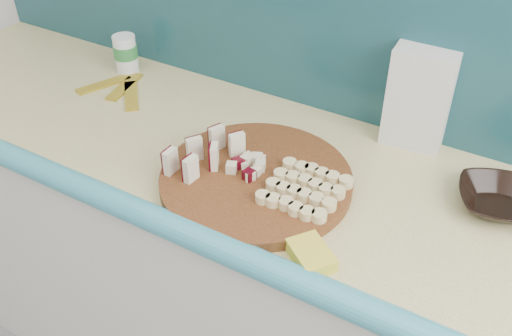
{
  "coord_description": "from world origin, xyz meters",
  "views": [
    {
      "loc": [
        0.7,
        0.55,
        1.72
      ],
      "look_at": [
        0.19,
        1.41,
        0.96
      ],
      "focal_mm": 40.0,
      "sensor_mm": 36.0,
      "label": 1
    }
  ],
  "objects": [
    {
      "name": "kitchen_counter",
      "position": [
        0.1,
        1.5,
        0.46
      ],
      "size": [
        2.2,
        0.63,
        0.91
      ],
      "color": "white",
      "rests_on": "ground"
    },
    {
      "name": "backsplash",
      "position": [
        0.1,
        1.79,
        1.16
      ],
      "size": [
        2.2,
        0.02,
        0.5
      ],
      "primitive_type": "cube",
      "color": "teal",
      "rests_on": "kitchen_counter"
    },
    {
      "name": "cutting_board",
      "position": [
        0.19,
        1.41,
        0.92
      ],
      "size": [
        0.43,
        0.43,
        0.03
      ],
      "primitive_type": "cylinder",
      "rotation": [
        0.0,
        0.0,
        -0.0
      ],
      "color": "#45250E",
      "rests_on": "kitchen_counter"
    },
    {
      "name": "apple_wedges",
      "position": [
        0.07,
        1.39,
        0.97
      ],
      "size": [
        0.11,
        0.17,
        0.06
      ],
      "color": "beige",
      "rests_on": "cutting_board"
    },
    {
      "name": "apple_chunks",
      "position": [
        0.16,
        1.41,
        0.95
      ],
      "size": [
        0.06,
        0.07,
        0.02
      ],
      "color": "beige",
      "rests_on": "cutting_board"
    },
    {
      "name": "banana_slices",
      "position": [
        0.31,
        1.41,
        0.95
      ],
      "size": [
        0.16,
        0.16,
        0.02
      ],
      "color": "beige",
      "rests_on": "cutting_board"
    },
    {
      "name": "brown_bowl",
      "position": [
        0.68,
        1.6,
        0.93
      ],
      "size": [
        0.22,
        0.22,
        0.04
      ],
      "primitive_type": "imported",
      "rotation": [
        0.0,
        0.0,
        0.34
      ],
      "color": "black",
      "rests_on": "kitchen_counter"
    },
    {
      "name": "flour_bag",
      "position": [
        0.43,
        1.76,
        1.03
      ],
      "size": [
        0.15,
        0.11,
        0.25
      ],
      "primitive_type": "cube",
      "rotation": [
        0.0,
        0.0,
        0.08
      ],
      "color": "silver",
      "rests_on": "kitchen_counter"
    },
    {
      "name": "canister",
      "position": [
        -0.42,
        1.68,
        0.97
      ],
      "size": [
        0.07,
        0.07,
        0.11
      ],
      "rotation": [
        0.0,
        0.0,
        0.37
      ],
      "color": "white",
      "rests_on": "kitchen_counter"
    },
    {
      "name": "sponge",
      "position": [
        0.4,
        1.26,
        0.92
      ],
      "size": [
        0.12,
        0.11,
        0.03
      ],
      "primitive_type": "cube",
      "rotation": [
        0.0,
        0.0,
        -0.63
      ],
      "color": "yellow",
      "rests_on": "kitchen_counter"
    },
    {
      "name": "banana_peel",
      "position": [
        -0.36,
        1.58,
        0.91
      ],
      "size": [
        0.23,
        0.19,
        0.01
      ],
      "rotation": [
        0.0,
        0.0,
        0.04
      ],
      "color": "gold",
      "rests_on": "kitchen_counter"
    }
  ]
}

